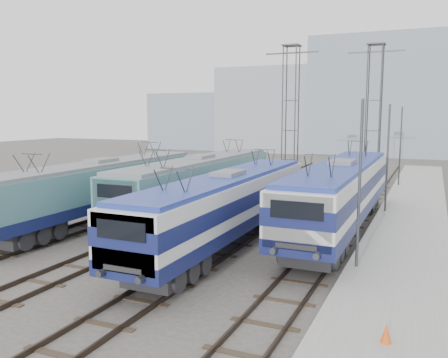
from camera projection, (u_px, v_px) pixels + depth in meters
ground at (149, 261)px, 20.85m from camera, size 160.00×160.00×0.00m
platform at (407, 238)px, 23.99m from camera, size 4.00×70.00×0.30m
locomotive_far_left at (100, 186)px, 27.99m from camera, size 2.78×17.52×3.30m
locomotive_center_left at (199, 181)px, 29.91m from camera, size 2.81×17.76×3.34m
locomotive_center_right at (227, 202)px, 22.73m from camera, size 2.71×17.13×3.22m
locomotive_far_right at (341, 190)px, 25.50m from camera, size 2.90×18.36×3.45m
catenary_tower_west at (290, 111)px, 39.87m from camera, size 4.50×1.20×12.00m
catenary_tower_east at (374, 111)px, 39.07m from camera, size 4.50×1.20×12.00m
mast_front at (359, 188)px, 18.73m from camera, size 0.12×0.12×7.00m
mast_mid at (387, 161)px, 29.60m from camera, size 0.12×0.12×7.00m
mast_rear at (400, 148)px, 40.47m from camera, size 0.12×0.12×7.00m
safety_cone at (386, 333)px, 12.75m from camera, size 0.30×0.30×0.52m
building_west at (276, 110)px, 81.66m from camera, size 18.00×12.00×14.00m
building_center at (386, 97)px, 74.16m from camera, size 22.00×14.00×18.00m
building_far_west at (194, 121)px, 88.35m from camera, size 14.00×10.00×10.00m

